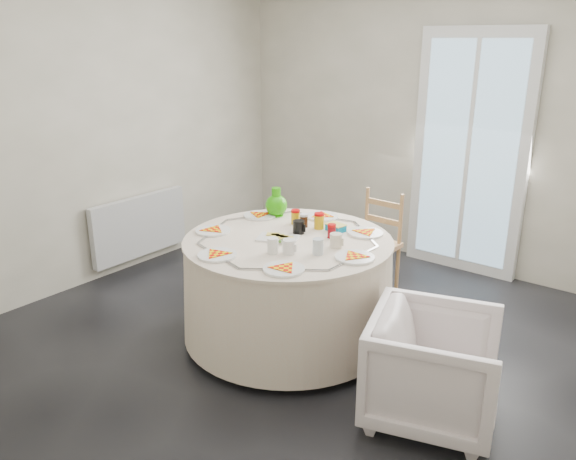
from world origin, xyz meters
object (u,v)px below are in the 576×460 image
Objects in this scene: table at (288,289)px; armchair at (434,356)px; green_pitcher at (276,199)px; radiator at (140,226)px; wooden_chair at (372,238)px.

armchair is at bearing -10.37° from table.
armchair is 3.26× the size of green_pitcher.
armchair is 1.71m from green_pitcher.
green_pitcher is at bearing 52.88° from armchair.
armchair is (3.05, -0.43, 0.01)m from radiator.
wooden_chair is 0.91m from green_pitcher.
green_pitcher reaches higher than table.
green_pitcher is at bearing 4.85° from radiator.
table is 2.09× the size of armchair.
table is at bearing 62.49° from armchair.
green_pitcher reaches higher than radiator.
armchair is (1.09, -1.24, -0.08)m from wooden_chair.
radiator is 0.70× the size of table.
wooden_chair is at bearing 86.18° from table.
wooden_chair reaches higher than radiator.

